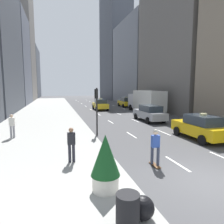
{
  "coord_description": "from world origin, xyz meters",
  "views": [
    {
      "loc": [
        -5.72,
        -5.99,
        3.66
      ],
      "look_at": [
        -0.47,
        12.5,
        1.25
      ],
      "focal_mm": 32.0,
      "sensor_mm": 36.0,
      "label": 1
    }
  ],
  "objects_px": {
    "sedan_black_near": "(149,113)",
    "skateboarder": "(155,146)",
    "taxi_third": "(126,102)",
    "trash_can": "(128,211)",
    "taxi_lead": "(100,104)",
    "pedestrian_near_curb": "(71,143)",
    "pedestrian_mid_block": "(12,125)",
    "planter_with_shrub": "(105,162)",
    "taxi_second": "(201,127)",
    "box_truck": "(146,101)",
    "traffic_light_pole": "(97,104)"
  },
  "relations": [
    {
      "from": "sedan_black_near",
      "to": "skateboarder",
      "type": "relative_size",
      "value": 2.84
    },
    {
      "from": "trash_can",
      "to": "pedestrian_near_curb",
      "type": "height_order",
      "value": "pedestrian_near_curb"
    },
    {
      "from": "sedan_black_near",
      "to": "pedestrian_near_curb",
      "type": "distance_m",
      "value": 13.68
    },
    {
      "from": "pedestrian_near_curb",
      "to": "pedestrian_mid_block",
      "type": "bearing_deg",
      "value": 122.17
    },
    {
      "from": "taxi_third",
      "to": "trash_can",
      "type": "xyz_separation_m",
      "value": [
        -10.89,
        -30.46,
        -0.28
      ]
    },
    {
      "from": "skateboarder",
      "to": "traffic_light_pole",
      "type": "bearing_deg",
      "value": 101.68
    },
    {
      "from": "box_truck",
      "to": "planter_with_shrub",
      "type": "height_order",
      "value": "box_truck"
    },
    {
      "from": "taxi_second",
      "to": "taxi_third",
      "type": "height_order",
      "value": "same"
    },
    {
      "from": "pedestrian_mid_block",
      "to": "pedestrian_near_curb",
      "type": "bearing_deg",
      "value": -57.83
    },
    {
      "from": "planter_with_shrub",
      "to": "taxi_lead",
      "type": "bearing_deg",
      "value": 77.88
    },
    {
      "from": "planter_with_shrub",
      "to": "pedestrian_near_curb",
      "type": "bearing_deg",
      "value": 107.03
    },
    {
      "from": "box_truck",
      "to": "taxi_second",
      "type": "bearing_deg",
      "value": -100.71
    },
    {
      "from": "trash_can",
      "to": "traffic_light_pole",
      "type": "height_order",
      "value": "traffic_light_pole"
    },
    {
      "from": "planter_with_shrub",
      "to": "pedestrian_mid_block",
      "type": "relative_size",
      "value": 1.18
    },
    {
      "from": "planter_with_shrub",
      "to": "trash_can",
      "type": "bearing_deg",
      "value": -87.49
    },
    {
      "from": "box_truck",
      "to": "traffic_light_pole",
      "type": "relative_size",
      "value": 2.33
    },
    {
      "from": "sedan_black_near",
      "to": "taxi_second",
      "type": "bearing_deg",
      "value": -90.0
    },
    {
      "from": "taxi_second",
      "to": "trash_can",
      "type": "relative_size",
      "value": 4.89
    },
    {
      "from": "taxi_second",
      "to": "trash_can",
      "type": "bearing_deg",
      "value": -138.37
    },
    {
      "from": "taxi_lead",
      "to": "pedestrian_mid_block",
      "type": "xyz_separation_m",
      "value": [
        -9.87,
        -16.38,
        0.19
      ]
    },
    {
      "from": "taxi_third",
      "to": "box_truck",
      "type": "distance_m",
      "value": 8.5
    },
    {
      "from": "taxi_third",
      "to": "traffic_light_pole",
      "type": "relative_size",
      "value": 1.22
    },
    {
      "from": "taxi_lead",
      "to": "skateboarder",
      "type": "distance_m",
      "value": 23.39
    },
    {
      "from": "skateboarder",
      "to": "pedestrian_near_curb",
      "type": "xyz_separation_m",
      "value": [
        -3.71,
        1.16,
        0.1
      ]
    },
    {
      "from": "sedan_black_near",
      "to": "pedestrian_mid_block",
      "type": "relative_size",
      "value": 3.01
    },
    {
      "from": "sedan_black_near",
      "to": "traffic_light_pole",
      "type": "bearing_deg",
      "value": -145.24
    },
    {
      "from": "planter_with_shrub",
      "to": "pedestrian_mid_block",
      "type": "bearing_deg",
      "value": 117.44
    },
    {
      "from": "skateboarder",
      "to": "planter_with_shrub",
      "type": "distance_m",
      "value": 3.34
    },
    {
      "from": "skateboarder",
      "to": "pedestrian_near_curb",
      "type": "bearing_deg",
      "value": 162.7
    },
    {
      "from": "pedestrian_near_curb",
      "to": "pedestrian_mid_block",
      "type": "height_order",
      "value": "same"
    },
    {
      "from": "skateboarder",
      "to": "pedestrian_mid_block",
      "type": "height_order",
      "value": "pedestrian_mid_block"
    },
    {
      "from": "taxi_lead",
      "to": "taxi_second",
      "type": "bearing_deg",
      "value": -81.94
    },
    {
      "from": "trash_can",
      "to": "planter_with_shrub",
      "type": "height_order",
      "value": "planter_with_shrub"
    },
    {
      "from": "planter_with_shrub",
      "to": "pedestrian_mid_block",
      "type": "xyz_separation_m",
      "value": [
        -4.49,
        8.65,
        -0.09
      ]
    },
    {
      "from": "taxi_second",
      "to": "planter_with_shrub",
      "type": "relative_size",
      "value": 2.26
    },
    {
      "from": "box_truck",
      "to": "pedestrian_mid_block",
      "type": "bearing_deg",
      "value": -143.6
    },
    {
      "from": "sedan_black_near",
      "to": "trash_can",
      "type": "relative_size",
      "value": 5.51
    },
    {
      "from": "sedan_black_near",
      "to": "skateboarder",
      "type": "distance_m",
      "value": 12.59
    },
    {
      "from": "traffic_light_pole",
      "to": "sedan_black_near",
      "type": "bearing_deg",
      "value": 34.76
    },
    {
      "from": "taxi_lead",
      "to": "planter_with_shrub",
      "type": "distance_m",
      "value": 25.61
    },
    {
      "from": "taxi_second",
      "to": "taxi_third",
      "type": "distance_m",
      "value": 23.43
    },
    {
      "from": "taxi_third",
      "to": "pedestrian_near_curb",
      "type": "bearing_deg",
      "value": -114.91
    },
    {
      "from": "sedan_black_near",
      "to": "skateboarder",
      "type": "height_order",
      "value": "skateboarder"
    },
    {
      "from": "taxi_lead",
      "to": "pedestrian_mid_block",
      "type": "height_order",
      "value": "taxi_lead"
    },
    {
      "from": "planter_with_shrub",
      "to": "pedestrian_mid_block",
      "type": "distance_m",
      "value": 9.75
    },
    {
      "from": "taxi_lead",
      "to": "taxi_third",
      "type": "distance_m",
      "value": 6.6
    },
    {
      "from": "taxi_third",
      "to": "box_truck",
      "type": "height_order",
      "value": "box_truck"
    },
    {
      "from": "planter_with_shrub",
      "to": "skateboarder",
      "type": "bearing_deg",
      "value": 32.39
    },
    {
      "from": "planter_with_shrub",
      "to": "traffic_light_pole",
      "type": "xyz_separation_m",
      "value": [
        1.43,
        8.49,
        1.26
      ]
    },
    {
      "from": "taxi_second",
      "to": "skateboarder",
      "type": "bearing_deg",
      "value": -147.1
    }
  ]
}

